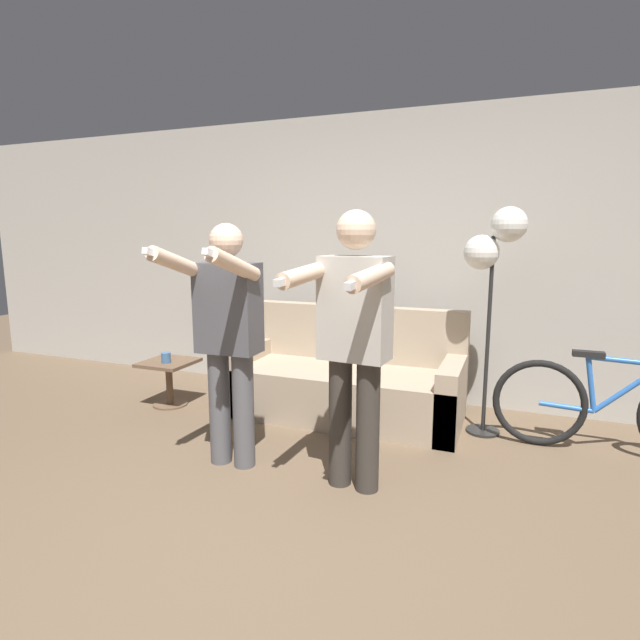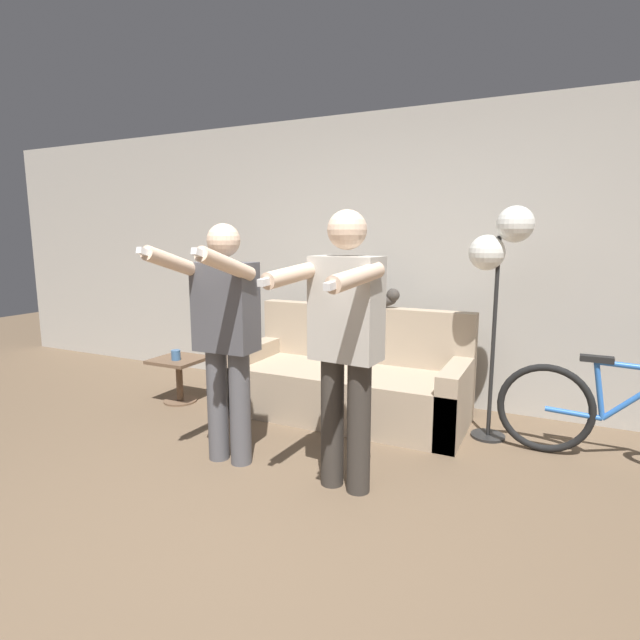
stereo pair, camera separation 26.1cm
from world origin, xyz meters
The scene contains 10 objects.
ground_plane centered at (0.00, 0.00, 0.00)m, with size 16.00×16.00×0.00m, color brown.
wall_back centered at (0.00, 2.63, 1.30)m, with size 10.00×0.05×2.60m.
couch centered at (-0.14, 1.98, 0.28)m, with size 1.94×0.81×0.90m.
person_left centered at (-0.54, 0.79, 0.92)m, with size 0.48×0.66×1.59m.
person_right centered at (0.31, 0.79, 0.95)m, with size 0.51×0.70×1.65m.
cat centered at (-0.02, 2.27, 0.97)m, with size 0.52×0.14×0.17m.
floor_lamp centered at (1.00, 1.99, 1.41)m, with size 0.44×0.26×1.72m.
side_table centered at (-1.68, 1.62, 0.29)m, with size 0.43×0.43×0.41m.
cup centered at (-1.65, 1.56, 0.45)m, with size 0.08×0.08×0.09m.
bicycle centered at (1.83, 1.89, 0.34)m, with size 1.56×0.07×0.73m.
Camera 1 is at (1.16, -1.90, 1.51)m, focal length 28.00 mm.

